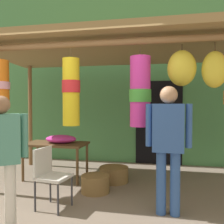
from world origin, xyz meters
The scene contains 10 objects.
ground_plane centered at (0.00, 0.00, 0.00)m, with size 30.00×30.00×0.00m, color #756656.
shop_facade centered at (0.01, 2.60, 2.24)m, with size 11.84×0.29×4.48m.
market_stall_canopy centered at (0.50, 0.59, 2.24)m, with size 5.01×2.40×2.59m.
display_table centered at (-0.79, 0.81, 0.62)m, with size 1.18×0.67×0.70m.
flower_heap_on_table centered at (-0.68, 0.83, 0.78)m, with size 0.60×0.42×0.15m.
folding_chair centered at (-0.29, -0.50, 0.50)m, with size 0.45×0.45×0.84m.
wicker_basket_by_table centered at (0.35, 0.87, 0.14)m, with size 0.54×0.54×0.28m, color brown.
wicker_basket_spare centered at (0.17, 0.24, 0.14)m, with size 0.47×0.47×0.28m, color brown.
customer_foreground centered at (-0.55, -1.19, 0.91)m, with size 0.49×0.42×1.55m.
shopper_by_bananas centered at (1.33, -0.38, 1.00)m, with size 0.59×0.24×1.69m.
Camera 1 is at (1.32, -3.80, 1.47)m, focal length 41.32 mm.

